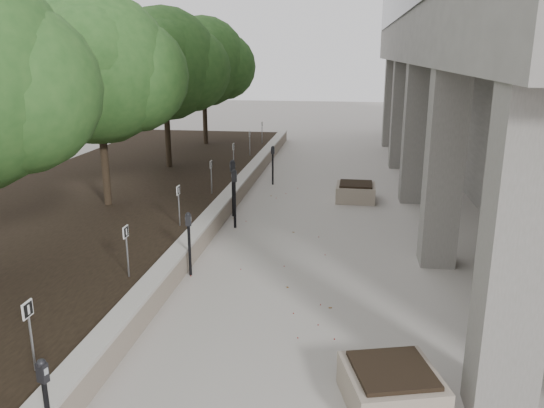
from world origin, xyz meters
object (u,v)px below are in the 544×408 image
Objects in this scene: parking_meter_4 at (235,199)px; parking_meter_5 at (273,165)px; crabapple_tree_5 at (204,81)px; parking_meter_3 at (233,188)px; crabapple_tree_4 at (165,88)px; parking_meter_2 at (189,244)px; crabapple_tree_3 at (100,101)px; planter_back at (356,192)px; planter_front at (391,386)px.

parking_meter_4 reaches higher than parking_meter_5.
crabapple_tree_5 reaches higher than parking_meter_5.
crabapple_tree_4 is at bearing 105.07° from parking_meter_3.
parking_meter_2 is at bearing -76.35° from crabapple_tree_5.
parking_meter_2 is at bearing -111.97° from parking_meter_3.
crabapple_tree_3 is at bearing -130.12° from parking_meter_5.
crabapple_tree_5 is 4.75× the size of planter_back.
parking_meter_3 reaches higher than planter_back.
planter_front is at bearing -87.76° from planter_back.
parking_meter_3 is at bearing -97.88° from parking_meter_5.
planter_front is (6.93, -7.00, -2.86)m from crabapple_tree_3.
parking_meter_4 is at bearing -71.18° from crabapple_tree_5.
crabapple_tree_3 is 10.26m from planter_front.
planter_front is at bearing -56.29° from parking_meter_2.
planter_back is at bearing -30.33° from parking_meter_5.
crabapple_tree_5 is (0.00, 10.00, 0.00)m from crabapple_tree_3.
crabapple_tree_4 is (0.00, 5.00, 0.00)m from crabapple_tree_3.
crabapple_tree_5 is 11.11m from parking_meter_4.
parking_meter_3 is at bearing 78.24° from parking_meter_2.
parking_meter_5 is at bearing -55.67° from crabapple_tree_5.
parking_meter_5 reaches higher than planter_front.
crabapple_tree_3 is 4.85× the size of planter_front.
crabapple_tree_4 is at bearing 161.45° from planter_back.
crabapple_tree_4 is 4.13× the size of parking_meter_2.
parking_meter_4 is at bearing -56.44° from crabapple_tree_4.
crabapple_tree_3 reaches higher than parking_meter_4.
crabapple_tree_3 is at bearing -90.00° from crabapple_tree_4.
planter_back is at bearing 10.64° from parking_meter_3.
crabapple_tree_5 reaches higher than parking_meter_2.
parking_meter_5 is (3.80, -5.56, -2.46)m from crabapple_tree_5.
crabapple_tree_5 is at bearing 91.89° from parking_meter_2.
crabapple_tree_5 is (0.00, 5.00, 0.00)m from crabapple_tree_4.
planter_front is at bearing -59.99° from crabapple_tree_4.
crabapple_tree_3 is at bearing -90.00° from crabapple_tree_5.
crabapple_tree_3 and crabapple_tree_5 have the same top height.
crabapple_tree_5 is 3.59× the size of parking_meter_4.
planter_back is (3.30, 6.18, -0.39)m from parking_meter_2.
planter_back is at bearing -47.71° from crabapple_tree_5.
parking_meter_5 is at bearing -8.39° from crabapple_tree_4.
crabapple_tree_4 reaches higher than parking_meter_5.
crabapple_tree_5 is at bearing 132.29° from planter_back.
parking_meter_3 is (0.00, 4.07, 0.12)m from parking_meter_2.
crabapple_tree_4 reaches higher than parking_meter_2.
crabapple_tree_5 reaches higher than planter_back.
planter_back is (6.55, -2.20, -2.85)m from crabapple_tree_4.
crabapple_tree_3 is 1.00× the size of crabapple_tree_5.
parking_meter_2 reaches higher than planter_back.
planter_front is at bearing -67.82° from crabapple_tree_5.
planter_back is at bearing -18.55° from crabapple_tree_4.
crabapple_tree_3 reaches higher than parking_meter_5.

